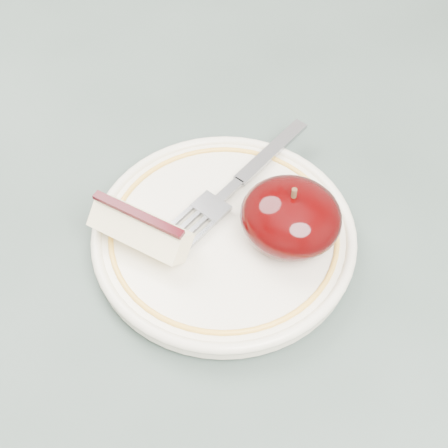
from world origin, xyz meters
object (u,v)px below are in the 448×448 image
at_px(apple_half, 291,217).
at_px(plate, 224,235).
at_px(table, 214,277).
at_px(fork, 238,182).

bearing_deg(apple_half, plate, -160.91).
bearing_deg(table, apple_half, -1.36).
bearing_deg(apple_half, fork, 150.53).
height_order(apple_half, fork, apple_half).
bearing_deg(fork, table, 176.94).
bearing_deg(fork, plate, -154.32).
relative_size(table, plate, 4.31).
relative_size(plate, fork, 1.24).
distance_m(plate, fork, 0.05).
distance_m(table, plate, 0.10).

